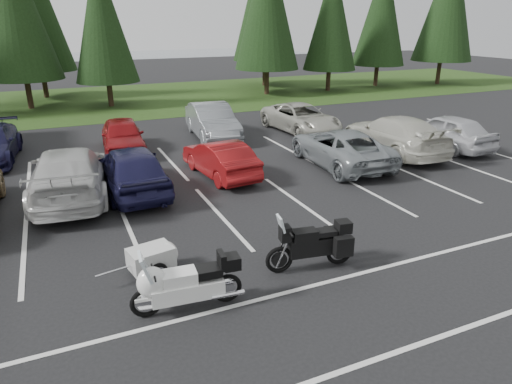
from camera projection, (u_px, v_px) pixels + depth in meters
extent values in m
plane|color=black|center=(216.00, 232.00, 12.80)|extent=(120.00, 120.00, 0.00)
cube|color=#203811|center=(107.00, 101.00, 33.29)|extent=(80.00, 16.00, 0.01)
cube|color=slate|center=(109.00, 63.00, 61.28)|extent=(70.00, 50.00, 0.02)
cube|color=silver|center=(195.00, 207.00, 14.51)|extent=(32.00, 16.00, 0.01)
cylinder|color=#332316|center=(28.00, 89.00, 29.98)|extent=(0.36, 0.36, 2.62)
cone|color=black|center=(13.00, 3.00, 28.12)|extent=(4.80, 4.80, 9.27)
cylinder|color=#332316|center=(110.00, 90.00, 30.84)|extent=(0.36, 0.36, 2.26)
cone|color=black|center=(102.00, 18.00, 29.23)|extent=(4.14, 4.14, 7.99)
cylinder|color=#332316|center=(267.00, 77.00, 35.75)|extent=(0.36, 0.36, 2.69)
cone|color=black|center=(267.00, 3.00, 33.84)|extent=(4.93, 4.93, 9.52)
cylinder|color=#332316|center=(328.00, 76.00, 37.65)|extent=(0.36, 0.36, 2.33)
cone|color=black|center=(332.00, 16.00, 36.00)|extent=(4.27, 4.27, 8.24)
cylinder|color=#332316|center=(376.00, 71.00, 40.40)|extent=(0.36, 0.36, 2.47)
cone|color=black|center=(382.00, 12.00, 38.64)|extent=(4.53, 4.53, 8.76)
cylinder|color=#332316|center=(439.00, 68.00, 41.51)|extent=(0.36, 0.36, 2.83)
cone|color=black|center=(448.00, 1.00, 39.50)|extent=(5.19, 5.19, 10.03)
cylinder|color=#332316|center=(44.00, 79.00, 34.27)|extent=(0.36, 0.36, 2.71)
cone|color=black|center=(31.00, 1.00, 32.34)|extent=(4.97, 4.97, 9.61)
cylinder|color=#332316|center=(265.00, 68.00, 40.47)|extent=(0.36, 0.36, 3.00)
imported|color=beige|center=(69.00, 173.00, 15.02)|extent=(2.92, 5.99, 1.68)
imported|color=#19183C|center=(132.00, 169.00, 15.51)|extent=(2.05, 4.90, 1.66)
imported|color=maroon|center=(220.00, 159.00, 17.16)|extent=(1.86, 4.26, 1.36)
imported|color=gray|center=(340.00, 147.00, 18.46)|extent=(2.75, 5.45, 1.48)
imported|color=beige|center=(394.00, 135.00, 20.11)|extent=(2.55, 5.78, 1.65)
imported|color=#BCBDC2|center=(446.00, 131.00, 20.89)|extent=(2.01, 4.69, 1.58)
imported|color=maroon|center=(123.00, 136.00, 20.26)|extent=(2.10, 4.49, 1.48)
imported|color=slate|center=(212.00, 121.00, 22.65)|extent=(2.21, 5.23, 1.68)
imported|color=#ADAC9F|center=(301.00, 118.00, 23.98)|extent=(2.77, 5.33, 1.44)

